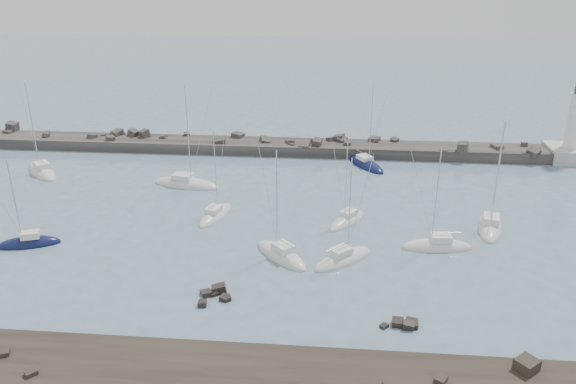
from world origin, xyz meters
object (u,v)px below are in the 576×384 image
at_px(sailboat_3, 215,216).
at_px(sailboat_7, 343,260).
at_px(sailboat_9, 437,247).
at_px(sailboat_5, 281,256).
at_px(lighthouse, 571,142).
at_px(sailboat_8, 366,165).
at_px(sailboat_1, 42,172).
at_px(sailboat_2, 29,244).
at_px(sailboat_6, 347,221).
at_px(sailboat_4, 186,185).
at_px(sailboat_10, 490,227).

xyz_separation_m(sailboat_3, sailboat_7, (16.79, -10.38, 0.02)).
relative_size(sailboat_3, sailboat_9, 0.94).
bearing_deg(sailboat_5, lighthouse, 40.02).
bearing_deg(sailboat_9, sailboat_8, 104.41).
bearing_deg(sailboat_7, sailboat_1, 153.26).
xyz_separation_m(sailboat_2, sailboat_7, (37.19, -0.45, -0.01)).
bearing_deg(sailboat_6, lighthouse, 36.60).
bearing_deg(sailboat_4, sailboat_5, -51.47).
relative_size(sailboat_4, sailboat_10, 1.10).
height_order(lighthouse, sailboat_9, lighthouse).
xyz_separation_m(sailboat_1, sailboat_9, (58.64, -19.99, -0.01)).
xyz_separation_m(sailboat_2, sailboat_8, (40.99, 31.52, -0.02)).
bearing_deg(sailboat_6, sailboat_10, -0.56).
bearing_deg(sailboat_2, sailboat_5, -0.33).
height_order(sailboat_1, sailboat_8, sailboat_1).
height_order(sailboat_3, sailboat_7, sailboat_7).
relative_size(sailboat_9, sailboat_10, 0.90).
relative_size(sailboat_2, sailboat_7, 0.90).
relative_size(sailboat_7, sailboat_9, 0.99).
height_order(sailboat_1, sailboat_4, sailboat_4).
distance_m(lighthouse, sailboat_9, 43.62).
distance_m(sailboat_3, sailboat_7, 19.74).
xyz_separation_m(sailboat_2, sailboat_9, (48.18, 3.56, -0.01)).
relative_size(lighthouse, sailboat_10, 0.98).
bearing_deg(sailboat_2, lighthouse, 26.60).
xyz_separation_m(sailboat_4, sailboat_10, (41.98, -10.76, 0.01)).
height_order(sailboat_6, sailboat_9, sailboat_9).
distance_m(lighthouse, sailboat_10, 34.25).
bearing_deg(sailboat_2, sailboat_4, 56.02).
bearing_deg(sailboat_8, sailboat_10, -56.01).
distance_m(lighthouse, sailboat_2, 84.17).
relative_size(sailboat_3, sailboat_4, 0.76).
height_order(lighthouse, sailboat_3, lighthouse).
distance_m(sailboat_5, sailboat_7, 7.05).
xyz_separation_m(lighthouse, sailboat_8, (-34.22, -6.15, -2.96)).
bearing_deg(sailboat_10, sailboat_3, 179.55).
bearing_deg(sailboat_1, sailboat_7, -26.74).
relative_size(sailboat_3, sailboat_5, 0.91).
bearing_deg(sailboat_3, sailboat_8, 46.34).
relative_size(sailboat_5, sailboat_7, 1.04).
distance_m(sailboat_2, sailboat_7, 37.19).
height_order(sailboat_4, sailboat_5, sailboat_4).
relative_size(lighthouse, sailboat_4, 0.89).
height_order(sailboat_1, sailboat_10, sailboat_1).
distance_m(lighthouse, sailboat_5, 58.92).
distance_m(sailboat_6, sailboat_10, 18.01).
height_order(sailboat_3, sailboat_6, sailboat_3).
bearing_deg(sailboat_4, sailboat_2, -123.98).
bearing_deg(sailboat_8, lighthouse, 10.20).
bearing_deg(sailboat_4, lighthouse, 15.69).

